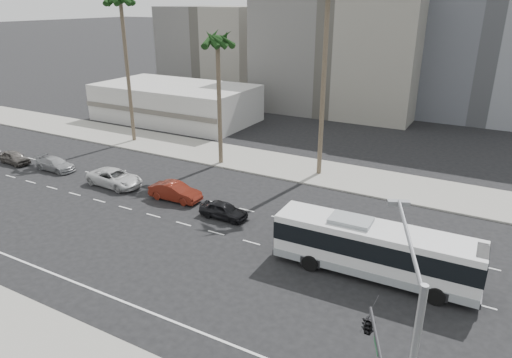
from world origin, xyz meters
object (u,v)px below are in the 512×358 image
Objects in this scene: car_b at (175,192)px; palm_far at (120,2)px; car_e at (14,157)px; palm_mid at (217,43)px; car_a at (224,210)px; car_c at (115,178)px; car_d at (55,164)px; traffic_signal at (370,331)px; city_bus at (374,248)px.

palm_far reaches higher than car_b.
car_e is 24.55m from palm_mid.
car_a is 0.72× the size of car_c.
car_d is 0.26× the size of palm_far.
traffic_signal is 45.66m from palm_far.
car_c is at bearing -117.97° from palm_mid.
palm_mid is at bearing 145.18° from city_bus.
car_b is at bearing -36.91° from palm_far.
traffic_signal is at bearing -47.05° from palm_mid.
car_d is at bearing -144.25° from palm_mid.
car_e is at bearing 139.08° from traffic_signal.
car_d is (-8.29, 0.12, -0.11)m from car_c.
car_d is 19.12m from palm_far.
car_b is at bearing -90.03° from car_d.
car_a is 28.77m from palm_far.
car_b is 0.86× the size of traffic_signal.
car_e is at bearing 97.02° from car_d.
city_bus is at bearing -95.51° from car_d.
traffic_signal reaches higher than car_e.
traffic_signal is at bearing -111.49° from car_d.
car_c is at bearing -53.94° from palm_far.
palm_mid is (-19.67, 12.99, 10.31)m from city_bus.
traffic_signal is at bearing -103.95° from car_e.
car_e is (-13.79, -0.55, -0.09)m from car_c.
car_a is at bearing 115.92° from traffic_signal.
car_a is at bearing -91.73° from car_c.
car_b is at bearing 122.66° from traffic_signal.
car_b reaches higher than car_a.
car_e is 20.21m from palm_far.
traffic_signal is (27.46, -14.01, 3.79)m from car_c.
palm_mid is 14.37m from palm_far.
traffic_signal is at bearing -126.58° from car_b.
palm_far reaches higher than car_e.
city_bus is 2.78× the size of car_d.
palm_mid reaches higher than car_a.
city_bus is at bearing -23.93° from palm_far.
car_d is at bearing 173.04° from city_bus.
palm_mid reaches higher than traffic_signal.
car_c is at bearing -90.76° from car_d.
palm_mid is at bearing -54.17° from car_d.
traffic_signal is (41.26, -13.46, 3.88)m from car_e.
car_b is 15.11m from palm_mid.
car_c is 31.06m from traffic_signal.
car_b is at bearing 79.59° from car_a.
city_bus is 2.66× the size of car_b.
palm_far reaches higher than city_bus.
traffic_signal reaches higher than city_bus.
car_a is 0.29× the size of palm_mid.
car_c is (-24.90, 3.13, -1.10)m from city_bus.
car_b is 15.23m from car_d.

